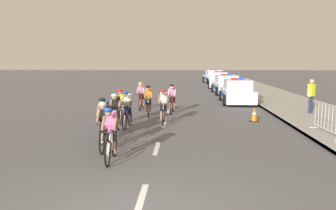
{
  "coord_description": "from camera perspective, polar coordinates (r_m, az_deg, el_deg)",
  "views": [
    {
      "loc": [
        0.84,
        -5.69,
        2.79
      ],
      "look_at": [
        0.26,
        7.1,
        1.1
      ],
      "focal_mm": 37.76,
      "sensor_mm": 36.0,
      "label": 1
    }
  ],
  "objects": [
    {
      "name": "spectator_closest",
      "position": [
        18.59,
        22.11,
        1.7
      ],
      "size": [
        0.43,
        0.42,
        1.68
      ],
      "color": "#23284C",
      "rests_on": "sidewalk_slab"
    },
    {
      "name": "crowd_barrier_rear",
      "position": [
        13.8,
        24.48,
        -2.1
      ],
      "size": [
        0.59,
        2.32,
        1.07
      ],
      "color": "#B7BABF",
      "rests_on": "sidewalk_slab"
    },
    {
      "name": "cyclist_sixth",
      "position": [
        15.01,
        -0.76,
        -0.15
      ],
      "size": [
        0.42,
        1.72,
        1.56
      ],
      "color": "black",
      "rests_on": "ground"
    },
    {
      "name": "cyclist_lead",
      "position": [
        9.68,
        -9.25,
        -4.52
      ],
      "size": [
        0.42,
        1.72,
        1.56
      ],
      "color": "black",
      "rests_on": "ground"
    },
    {
      "name": "traffic_cone_near",
      "position": [
        16.17,
        13.75,
        -1.52
      ],
      "size": [
        0.36,
        0.36,
        0.64
      ],
      "color": "black",
      "rests_on": "ground"
    },
    {
      "name": "sidewalk_slab",
      "position": [
        20.89,
        20.55,
        -0.47
      ],
      "size": [
        4.09,
        60.0,
        0.12
      ],
      "primitive_type": "cube",
      "color": "gray",
      "rests_on": "ground"
    },
    {
      "name": "cyclist_eighth",
      "position": [
        17.13,
        -3.21,
        0.79
      ],
      "size": [
        0.44,
        1.72,
        1.56
      ],
      "color": "black",
      "rests_on": "ground"
    },
    {
      "name": "police_car_nearest",
      "position": [
        22.63,
        11.11,
        2.02
      ],
      "size": [
        2.05,
        4.43,
        1.59
      ],
      "color": "silver",
      "rests_on": "ground"
    },
    {
      "name": "cyclist_tenth",
      "position": [
        19.42,
        -4.34,
        1.57
      ],
      "size": [
        0.42,
        1.72,
        1.56
      ],
      "color": "black",
      "rests_on": "ground"
    },
    {
      "name": "cyclist_fourth",
      "position": [
        13.33,
        -8.42,
        -1.2
      ],
      "size": [
        0.42,
        1.72,
        1.56
      ],
      "color": "black",
      "rests_on": "ground"
    },
    {
      "name": "cyclist_seventh",
      "position": [
        15.32,
        -7.39,
        -0.06
      ],
      "size": [
        0.45,
        1.72,
        1.56
      ],
      "color": "black",
      "rests_on": "ground"
    },
    {
      "name": "police_car_second",
      "position": [
        28.48,
        9.36,
        3.17
      ],
      "size": [
        2.15,
        4.47,
        1.59
      ],
      "color": "silver",
      "rests_on": "ground"
    },
    {
      "name": "police_car_furthest",
      "position": [
        40.65,
        7.35,
        4.48
      ],
      "size": [
        2.32,
        4.55,
        1.59
      ],
      "color": "white",
      "rests_on": "ground"
    },
    {
      "name": "cyclist_second",
      "position": [
        10.91,
        -10.15,
        -3.18
      ],
      "size": [
        0.42,
        1.72,
        1.56
      ],
      "color": "black",
      "rests_on": "ground"
    },
    {
      "name": "cyclist_ninth",
      "position": [
        17.97,
        0.69,
        1.12
      ],
      "size": [
        0.44,
        1.72,
        1.56
      ],
      "color": "black",
      "rests_on": "ground"
    },
    {
      "name": "kerb_edge",
      "position": [
        20.37,
        15.28,
        -0.44
      ],
      "size": [
        0.16,
        60.0,
        0.13
      ],
      "primitive_type": "cube",
      "color": "#9E9E99",
      "rests_on": "ground"
    },
    {
      "name": "cyclist_fifth",
      "position": [
        14.27,
        -6.64,
        -0.6
      ],
      "size": [
        0.43,
        1.72,
        1.56
      ],
      "color": "black",
      "rests_on": "ground"
    },
    {
      "name": "police_car_third",
      "position": [
        34.6,
        8.17,
        3.94
      ],
      "size": [
        2.22,
        4.51,
        1.59
      ],
      "color": "silver",
      "rests_on": "ground"
    },
    {
      "name": "cyclist_third",
      "position": [
        12.11,
        -10.3,
        -2.13
      ],
      "size": [
        0.43,
        1.72,
        1.56
      ],
      "color": "black",
      "rests_on": "ground"
    },
    {
      "name": "lane_markings_centre",
      "position": [
        15.02,
        -0.65,
        -3.17
      ],
      "size": [
        0.14,
        25.6,
        0.01
      ],
      "color": "white",
      "rests_on": "ground"
    }
  ]
}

